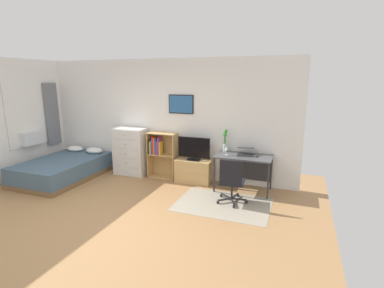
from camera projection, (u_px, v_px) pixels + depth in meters
ground_plane at (101, 218)px, 4.83m from camera, size 7.20×7.20×0.00m
wall_back_with_posters at (164, 119)px, 6.75m from camera, size 6.12×0.09×2.70m
area_rug at (223, 204)px, 5.35m from camera, size 1.70×1.20×0.01m
bed at (64, 168)px, 6.73m from camera, size 1.38×2.05×0.57m
dresser at (131, 151)px, 6.94m from camera, size 0.77×0.46×1.12m
bookshelf at (160, 152)px, 6.73m from camera, size 0.67×0.30×1.05m
tv_stand at (194, 171)px, 6.47m from camera, size 0.80×0.41×0.51m
television at (194, 149)px, 6.33m from camera, size 0.73×0.16×0.51m
desk at (244, 161)px, 5.97m from camera, size 1.12×0.63×0.74m
office_chair at (231, 180)px, 5.29m from camera, size 0.57×0.58×0.86m
laptop at (246, 152)px, 5.95m from camera, size 0.39×0.42×0.15m
computer_mouse at (257, 156)px, 5.78m from camera, size 0.06×0.10×0.03m
bamboo_vase at (225, 140)px, 6.17m from camera, size 0.10×0.09×0.48m
wine_glass at (227, 149)px, 5.89m from camera, size 0.07×0.07×0.18m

